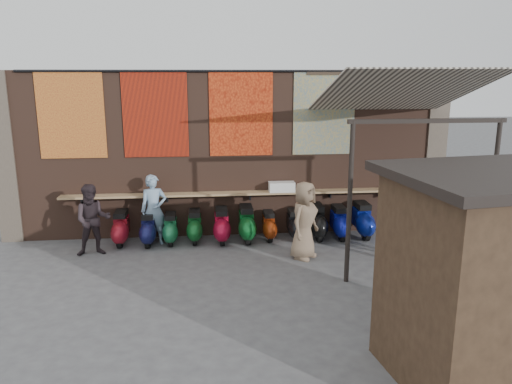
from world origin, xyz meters
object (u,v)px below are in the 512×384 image
at_px(diner_right, 93,220).
at_px(market_stall, 495,282).
at_px(shelf_box, 282,187).
at_px(scooter_stool_3, 195,227).
at_px(scooter_stool_8, 317,222).
at_px(diner_left, 154,210).
at_px(scooter_stool_4, 222,226).
at_px(shopper_tan, 304,220).
at_px(scooter_stool_0, 121,228).
at_px(shopper_navy, 450,226).
at_px(scooter_stool_1, 149,229).
at_px(scooter_stool_2, 171,229).
at_px(scooter_stool_10, 363,220).
at_px(scooter_stool_9, 339,223).
at_px(scooter_stool_6, 269,226).
at_px(shopper_grey, 419,229).
at_px(scooter_stool_7, 294,225).
at_px(scooter_stool_5, 247,224).

height_order(diner_right, market_stall, market_stall).
distance_m(shelf_box, scooter_stool_3, 2.30).
relative_size(scooter_stool_8, diner_left, 0.53).
height_order(scooter_stool_4, shopper_tan, shopper_tan).
bearing_deg(diner_right, scooter_stool_0, 43.45).
distance_m(shelf_box, shopper_navy, 3.94).
bearing_deg(scooter_stool_1, shopper_navy, -17.81).
bearing_deg(scooter_stool_2, scooter_stool_10, 0.02).
xyz_separation_m(scooter_stool_3, scooter_stool_4, (0.64, -0.08, 0.03)).
xyz_separation_m(scooter_stool_1, shopper_tan, (3.45, -1.21, 0.47)).
xyz_separation_m(scooter_stool_2, market_stall, (4.51, -5.80, 0.98)).
height_order(scooter_stool_9, diner_left, diner_left).
bearing_deg(scooter_stool_6, scooter_stool_0, -179.99).
height_order(scooter_stool_10, shopper_navy, shopper_navy).
distance_m(diner_left, shopper_grey, 5.92).
bearing_deg(scooter_stool_1, diner_right, -153.87).
relative_size(scooter_stool_8, scooter_stool_9, 1.06).
relative_size(scooter_stool_10, market_stall, 0.34).
relative_size(scooter_stool_7, diner_left, 0.45).
bearing_deg(shelf_box, scooter_stool_6, -143.23).
height_order(scooter_stool_0, scooter_stool_7, scooter_stool_0).
xyz_separation_m(scooter_stool_6, scooter_stool_10, (2.31, -0.05, 0.09)).
xyz_separation_m(diner_left, diner_right, (-1.26, -0.60, -0.03)).
height_order(scooter_stool_0, market_stall, market_stall).
xyz_separation_m(scooter_stool_1, scooter_stool_3, (1.07, 0.10, -0.00)).
xyz_separation_m(scooter_stool_3, scooter_stool_7, (2.40, -0.01, -0.02)).
xyz_separation_m(scooter_stool_6, scooter_stool_8, (1.17, -0.01, 0.08)).
distance_m(scooter_stool_7, shopper_grey, 3.04).
bearing_deg(scooter_stool_8, scooter_stool_1, -178.82).
bearing_deg(shelf_box, market_stall, -73.31).
height_order(scooter_stool_0, scooter_stool_8, scooter_stool_8).
distance_m(shelf_box, scooter_stool_7, 0.97).
bearing_deg(scooter_stool_6, shelf_box, 36.77).
distance_m(scooter_stool_8, market_stall, 5.99).
height_order(scooter_stool_2, scooter_stool_6, scooter_stool_2).
distance_m(shelf_box, shopper_grey, 3.42).
xyz_separation_m(shelf_box, scooter_stool_5, (-0.89, -0.31, -0.82)).
relative_size(scooter_stool_0, shopper_grey, 0.51).
height_order(scooter_stool_10, market_stall, market_stall).
xyz_separation_m(shelf_box, scooter_stool_3, (-2.12, -0.25, -0.87)).
bearing_deg(scooter_stool_6, scooter_stool_2, -178.85).
height_order(scooter_stool_4, shopper_navy, shopper_navy).
xyz_separation_m(scooter_stool_3, scooter_stool_10, (4.09, -0.05, 0.05)).
bearing_deg(diner_left, scooter_stool_6, -11.30).
bearing_deg(scooter_stool_0, shopper_navy, -16.97).
relative_size(scooter_stool_2, scooter_stool_5, 0.84).
relative_size(scooter_stool_3, scooter_stool_6, 1.11).
distance_m(scooter_stool_2, shopper_grey, 5.59).
height_order(scooter_stool_2, diner_right, diner_right).
distance_m(scooter_stool_4, scooter_stool_5, 0.60).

